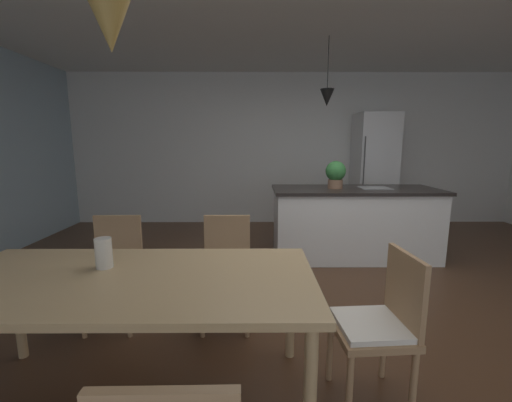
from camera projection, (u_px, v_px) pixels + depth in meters
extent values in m
cube|color=#4C301E|center=(334.00, 305.00, 3.03)|extent=(10.00, 8.40, 0.04)
cube|color=silver|center=(294.00, 150.00, 6.00)|extent=(10.00, 0.12, 2.70)
cube|color=tan|center=(129.00, 280.00, 1.75)|extent=(2.00, 0.94, 0.04)
cylinder|color=tan|center=(17.00, 307.00, 2.19)|extent=(0.06, 0.06, 0.73)
cylinder|color=tan|center=(291.00, 307.00, 2.20)|extent=(0.06, 0.06, 0.73)
cylinder|color=tan|center=(310.00, 394.00, 1.43)|extent=(0.06, 0.06, 0.73)
cube|color=#A87F56|center=(370.00, 330.00, 1.81)|extent=(0.43, 0.43, 0.04)
cube|color=white|center=(371.00, 324.00, 1.80)|extent=(0.38, 0.38, 0.03)
cube|color=#A87F56|center=(405.00, 290.00, 1.78)|extent=(0.05, 0.38, 0.42)
cylinder|color=#A87F56|center=(349.00, 390.00, 1.67)|extent=(0.04, 0.04, 0.41)
cylinder|color=#A87F56|center=(330.00, 349.00, 2.00)|extent=(0.04, 0.04, 0.41)
cylinder|color=#A87F56|center=(413.00, 387.00, 1.69)|extent=(0.04, 0.04, 0.41)
cylinder|color=#A87F56|center=(383.00, 347.00, 2.03)|extent=(0.04, 0.04, 0.41)
cube|color=#A87F56|center=(226.00, 274.00, 2.58)|extent=(0.40, 0.40, 0.04)
cube|color=white|center=(226.00, 270.00, 2.58)|extent=(0.36, 0.36, 0.03)
cube|color=#A87F56|center=(227.00, 240.00, 2.72)|extent=(0.38, 0.03, 0.42)
cylinder|color=#A87F56|center=(247.00, 311.00, 2.46)|extent=(0.04, 0.04, 0.41)
cylinder|color=#A87F56|center=(202.00, 312.00, 2.45)|extent=(0.04, 0.04, 0.41)
cylinder|color=#A87F56|center=(248.00, 291.00, 2.79)|extent=(0.04, 0.04, 0.41)
cylinder|color=#A87F56|center=(208.00, 292.00, 2.79)|extent=(0.04, 0.04, 0.41)
cube|color=#A87F56|center=(112.00, 275.00, 2.58)|extent=(0.41, 0.41, 0.04)
cube|color=white|center=(112.00, 270.00, 2.57)|extent=(0.37, 0.37, 0.03)
cube|color=#A87F56|center=(119.00, 240.00, 2.72)|extent=(0.38, 0.04, 0.42)
cylinder|color=#A87F56|center=(129.00, 311.00, 2.46)|extent=(0.04, 0.04, 0.41)
cylinder|color=#A87F56|center=(82.00, 312.00, 2.44)|extent=(0.04, 0.04, 0.41)
cylinder|color=#A87F56|center=(142.00, 291.00, 2.79)|extent=(0.04, 0.04, 0.41)
cylinder|color=#A87F56|center=(102.00, 292.00, 2.78)|extent=(0.04, 0.04, 0.41)
cube|color=white|center=(354.00, 224.00, 4.19)|extent=(2.01, 0.77, 0.88)
cube|color=black|center=(355.00, 190.00, 4.12)|extent=(2.07, 0.83, 0.04)
cube|color=gray|center=(375.00, 188.00, 4.12)|extent=(0.36, 0.30, 0.01)
cube|color=silver|center=(374.00, 171.00, 5.68)|extent=(0.65, 0.64, 1.97)
cylinder|color=#4C4C4C|center=(364.00, 173.00, 5.34)|extent=(0.02, 0.02, 1.18)
cone|color=olive|center=(110.00, 24.00, 1.53)|extent=(0.21, 0.21, 0.26)
cylinder|color=black|center=(328.00, 63.00, 3.86)|extent=(0.01, 0.01, 0.60)
cone|color=black|center=(327.00, 98.00, 3.92)|extent=(0.17, 0.17, 0.20)
cylinder|color=#8C664C|center=(335.00, 184.00, 4.10)|extent=(0.18, 0.18, 0.11)
sphere|color=#387F3D|center=(336.00, 171.00, 4.08)|extent=(0.25, 0.25, 0.25)
cylinder|color=silver|center=(104.00, 253.00, 1.86)|extent=(0.09, 0.09, 0.17)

